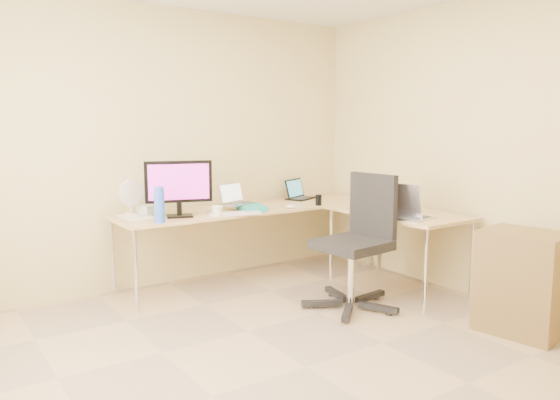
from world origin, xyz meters
TOP-DOWN VIEW (x-y plane):
  - floor at (0.00, 0.00)m, footprint 4.50×4.50m
  - wall_back at (0.00, 2.25)m, footprint 4.50×0.00m
  - wall_right at (2.10, 0.00)m, footprint 0.00×4.50m
  - desk_main at (0.72, 1.85)m, footprint 2.65×0.70m
  - desk_return at (1.70, 0.85)m, footprint 0.70×1.30m
  - monitor at (-0.08, 1.72)m, footprint 0.60×0.35m
  - book_stack at (0.62, 1.67)m, footprint 0.27×0.33m
  - laptop_center at (0.53, 1.79)m, footprint 0.36×0.32m
  - laptop_black at (1.45, 2.02)m, footprint 0.41×0.37m
  - keyboard at (0.38, 1.55)m, footprint 0.46×0.27m
  - mouse at (0.98, 1.55)m, footprint 0.11×0.09m
  - mug at (0.20, 1.55)m, footprint 0.11×0.11m
  - cd_stack at (0.26, 1.74)m, footprint 0.15×0.15m
  - water_bottle at (-0.33, 1.55)m, footprint 0.11×0.11m
  - papers at (-0.40, 1.93)m, footprint 0.24×0.34m
  - white_box at (-0.21, 2.05)m, footprint 0.26×0.22m
  - desk_fan at (-0.40, 2.05)m, footprint 0.26×0.26m
  - black_cup at (1.32, 1.55)m, footprint 0.07×0.07m
  - laptop_return at (1.51, 0.52)m, footprint 0.43×0.37m
  - office_chair at (0.98, 0.68)m, footprint 0.75×0.75m
  - cabinet at (1.68, -0.42)m, footprint 0.55×0.64m

SIDE VIEW (x-z plane):
  - floor at x=0.00m, z-range 0.00..0.00m
  - cabinet at x=1.68m, z-range -0.03..0.75m
  - desk_main at x=0.72m, z-range 0.00..0.73m
  - desk_return at x=1.70m, z-range 0.00..0.73m
  - office_chair at x=0.98m, z-range -0.06..1.06m
  - papers at x=-0.40m, z-range 0.73..0.74m
  - keyboard at x=0.38m, z-range 0.73..0.75m
  - cd_stack at x=0.26m, z-range 0.73..0.76m
  - mouse at x=0.98m, z-range 0.73..0.77m
  - book_stack at x=0.62m, z-range 0.73..0.78m
  - white_box at x=-0.21m, z-range 0.73..0.81m
  - mug at x=0.20m, z-range 0.73..0.82m
  - black_cup at x=1.32m, z-range 0.73..0.84m
  - laptop_black at x=1.45m, z-range 0.73..0.94m
  - laptop_return at x=1.51m, z-range 0.73..0.98m
  - desk_fan at x=-0.40m, z-range 0.73..1.02m
  - laptop_center at x=0.53m, z-range 0.78..0.98m
  - water_bottle at x=-0.33m, z-range 0.73..1.03m
  - monitor at x=-0.08m, z-range 0.73..1.22m
  - wall_back at x=0.00m, z-range -0.95..3.55m
  - wall_right at x=2.10m, z-range -0.95..3.55m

